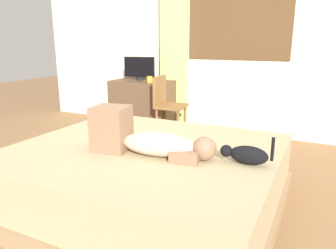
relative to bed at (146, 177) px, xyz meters
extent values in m
plane|color=olive|center=(-0.12, -0.01, -0.25)|extent=(16.00, 16.00, 0.00)
cube|color=beige|center=(-0.12, 2.51, 1.20)|extent=(6.40, 0.12, 2.90)
cube|color=brown|center=(0.07, 2.45, 1.37)|extent=(1.42, 0.02, 1.11)
cube|color=white|center=(0.07, 2.44, 1.37)|extent=(1.34, 0.02, 1.03)
cube|color=#997A56|center=(0.00, 0.00, -0.18)|extent=(2.07, 1.82, 0.14)
cube|color=tan|center=(0.00, 0.00, 0.07)|extent=(2.01, 1.77, 0.37)
ellipsoid|color=#CCB299|center=(0.18, -0.11, 0.34)|extent=(0.59, 0.34, 0.17)
sphere|color=#8C664C|center=(0.51, -0.06, 0.34)|extent=(0.17, 0.17, 0.17)
cube|color=#8C664C|center=(-0.20, -0.16, 0.43)|extent=(0.29, 0.27, 0.34)
cube|color=#8C664C|center=(0.39, -0.08, 0.30)|extent=(0.24, 0.31, 0.08)
ellipsoid|color=black|center=(0.81, 0.00, 0.32)|extent=(0.26, 0.12, 0.13)
sphere|color=black|center=(0.66, -0.01, 0.33)|extent=(0.08, 0.08, 0.08)
cylinder|color=black|center=(0.96, 0.00, 0.39)|extent=(0.02, 0.02, 0.16)
cube|color=brown|center=(-1.27, 2.11, 0.12)|extent=(0.90, 0.56, 0.74)
cylinder|color=black|center=(-1.32, 2.11, 0.51)|extent=(0.10, 0.10, 0.05)
cube|color=black|center=(-1.32, 2.11, 0.69)|extent=(0.48, 0.09, 0.30)
cylinder|color=gold|center=(-1.06, 1.96, 0.53)|extent=(0.08, 0.08, 0.09)
cylinder|color=brown|center=(-0.49, 1.95, -0.03)|extent=(0.04, 0.04, 0.44)
cylinder|color=brown|center=(-0.47, 1.65, -0.03)|extent=(0.04, 0.04, 0.44)
cylinder|color=brown|center=(-0.79, 1.93, -0.03)|extent=(0.04, 0.04, 0.44)
cylinder|color=brown|center=(-0.77, 1.62, -0.03)|extent=(0.04, 0.04, 0.44)
cube|color=brown|center=(-0.63, 1.79, 0.21)|extent=(0.41, 0.41, 0.04)
cube|color=brown|center=(-0.80, 1.77, 0.42)|extent=(0.07, 0.38, 0.38)
cube|color=#ADCC75|center=(-0.88, 2.39, 0.93)|extent=(0.44, 0.06, 2.36)
camera|label=1|loc=(1.22, -2.09, 1.08)|focal=34.34mm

